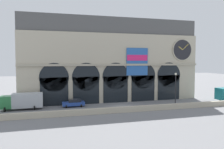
# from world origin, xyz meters

# --- Properties ---
(ground_plane) EXTENTS (200.00, 200.00, 0.00)m
(ground_plane) POSITION_xyz_m (0.00, 0.00, 0.00)
(ground_plane) COLOR slate
(quay_parapet_wall) EXTENTS (90.00, 0.70, 1.01)m
(quay_parapet_wall) POSITION_xyz_m (0.00, -4.51, 0.51)
(quay_parapet_wall) COLOR #B2A891
(quay_parapet_wall) RESTS_ON ground
(station_building) EXTENTS (40.73, 5.92, 18.95)m
(station_building) POSITION_xyz_m (0.04, 7.76, 9.23)
(station_building) COLOR #B2A891
(station_building) RESTS_ON ground
(box_truck_west) EXTENTS (7.50, 2.91, 3.12)m
(box_truck_west) POSITION_xyz_m (-19.04, 2.84, 1.70)
(box_truck_west) COLOR #2D7A42
(box_truck_west) RESTS_ON ground
(car_midwest) EXTENTS (4.40, 2.22, 1.55)m
(car_midwest) POSITION_xyz_m (-9.47, 2.78, 0.80)
(car_midwest) COLOR #28479E
(car_midwest) RESTS_ON ground
(street_lamp_quayside) EXTENTS (0.44, 0.44, 6.90)m
(street_lamp_quayside) POSITION_xyz_m (9.61, -3.71, 4.41)
(street_lamp_quayside) COLOR black
(street_lamp_quayside) RESTS_ON ground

